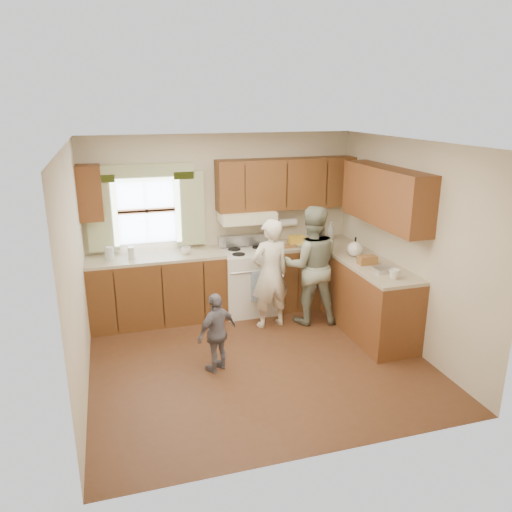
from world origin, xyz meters
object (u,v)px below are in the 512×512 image
object	(u,v)px
stove	(249,280)
child	(217,332)
woman_right	(311,265)
woman_left	(270,274)

from	to	relation	value
stove	child	bearing A→B (deg)	-117.60
woman_right	child	world-z (taller)	woman_right
woman_left	woman_right	world-z (taller)	woman_right
stove	woman_right	world-z (taller)	woman_right
child	woman_right	bearing A→B (deg)	-178.41
woman_right	stove	bearing A→B (deg)	-27.78
woman_left	child	size ratio (longest dim) A/B	1.61
stove	woman_right	size ratio (longest dim) A/B	0.66
stove	child	world-z (taller)	stove
woman_right	child	bearing A→B (deg)	44.51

